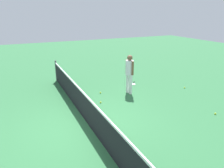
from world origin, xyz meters
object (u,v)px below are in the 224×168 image
(tennis_racket_near_player, at_px, (133,84))
(tennis_ball_baseline, at_px, (215,114))
(tennis_ball_midcourt, at_px, (185,88))
(tennis_ball_near_player, at_px, (101,102))
(player_near_side, at_px, (129,71))
(tennis_ball_by_net, at_px, (100,93))

(tennis_racket_near_player, xyz_separation_m, tennis_ball_baseline, (-4.06, -0.97, 0.02))
(tennis_ball_midcourt, height_order, tennis_ball_baseline, same)
(tennis_racket_near_player, xyz_separation_m, tennis_ball_near_player, (-1.44, 2.30, 0.02))
(player_near_side, xyz_separation_m, tennis_ball_near_player, (-0.47, 1.54, -0.98))
(player_near_side, distance_m, tennis_ball_by_net, 1.59)
(player_near_side, height_order, tennis_racket_near_player, player_near_side)
(tennis_racket_near_player, height_order, tennis_ball_baseline, tennis_ball_baseline)
(tennis_ball_near_player, xyz_separation_m, tennis_ball_midcourt, (-0.11, -4.21, 0.00))
(tennis_racket_near_player, relative_size, tennis_ball_near_player, 8.19)
(player_near_side, bearing_deg, tennis_ball_by_net, 66.50)
(tennis_racket_near_player, height_order, tennis_ball_near_player, tennis_ball_near_player)
(player_near_side, distance_m, tennis_ball_baseline, 3.67)
(tennis_ball_near_player, relative_size, tennis_ball_by_net, 1.00)
(tennis_ball_baseline, bearing_deg, player_near_side, 29.31)
(tennis_racket_near_player, xyz_separation_m, tennis_ball_midcourt, (-1.55, -1.91, 0.02))
(tennis_racket_near_player, bearing_deg, player_near_side, 141.95)
(tennis_ball_near_player, bearing_deg, tennis_ball_baseline, -128.66)
(tennis_ball_baseline, bearing_deg, tennis_ball_midcourt, -20.54)
(player_near_side, xyz_separation_m, tennis_racket_near_player, (0.97, -0.76, -1.00))
(tennis_ball_midcourt, xyz_separation_m, tennis_ball_baseline, (-2.50, 0.94, 0.00))
(tennis_racket_near_player, distance_m, tennis_ball_by_net, 1.97)
(tennis_racket_near_player, distance_m, tennis_ball_midcourt, 2.46)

